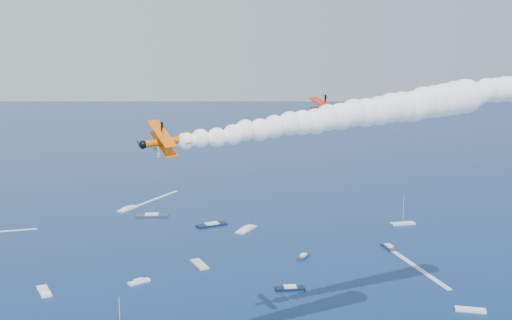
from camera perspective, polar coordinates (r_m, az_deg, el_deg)
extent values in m
cube|color=white|center=(285.35, -12.23, -4.60)|extent=(10.33, 11.28, 0.70)
cube|color=#2E343D|center=(228.90, 12.65, -8.18)|extent=(3.09, 8.49, 0.70)
cube|color=#2E333E|center=(213.98, 4.58, -9.24)|extent=(6.23, 6.50, 0.70)
cube|color=white|center=(181.17, 19.95, -13.40)|extent=(8.51, 6.34, 0.70)
cube|color=white|center=(194.22, -19.73, -11.80)|extent=(5.10, 9.79, 0.70)
cube|color=#323843|center=(271.18, -9.98, -5.28)|extent=(15.00, 7.77, 0.70)
cube|color=silver|center=(262.13, 13.95, -5.94)|extent=(10.64, 3.92, 0.70)
cube|color=white|center=(193.96, -11.20, -11.43)|extent=(7.38, 4.90, 0.70)
cube|color=black|center=(185.59, 3.30, -12.25)|extent=(9.46, 4.39, 0.70)
cube|color=black|center=(253.04, -4.29, -6.24)|extent=(13.77, 7.03, 0.70)
cube|color=silver|center=(206.60, -5.48, -9.95)|extent=(4.92, 10.82, 0.70)
cube|color=silver|center=(245.83, -0.95, -6.69)|extent=(11.33, 12.09, 0.70)
cube|color=white|center=(305.16, -9.48, -3.65)|extent=(26.01, 30.35, 0.04)
cube|color=white|center=(209.57, 15.45, -10.08)|extent=(3.86, 38.05, 0.04)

